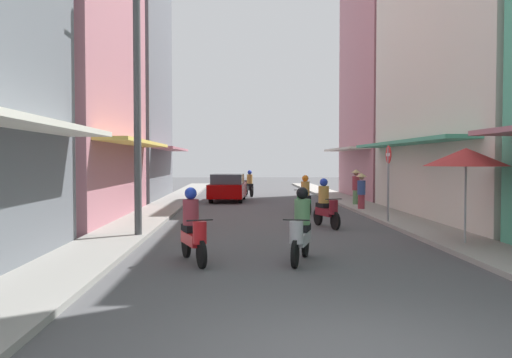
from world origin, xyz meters
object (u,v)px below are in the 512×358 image
at_px(motorbike_maroon, 326,206).
at_px(motorbike_green, 304,197).
at_px(motorbike_black, 249,185).
at_px(motorbike_silver, 301,229).
at_px(pedestrian_far, 361,190).
at_px(street_sign_no_entry, 388,174).
at_px(motorbike_red, 193,229).
at_px(pedestrian_midway, 356,186).
at_px(vendor_umbrella, 466,157).
at_px(utility_pole, 137,92).
at_px(parked_car, 228,187).

bearing_deg(motorbike_maroon, motorbike_green, 92.57).
distance_m(motorbike_black, motorbike_silver, 20.24).
bearing_deg(pedestrian_far, street_sign_no_entry, -92.38).
distance_m(motorbike_red, pedestrian_midway, 14.45).
bearing_deg(vendor_umbrella, pedestrian_midway, 90.57).
distance_m(motorbike_maroon, motorbike_red, 6.73).
xyz_separation_m(motorbike_red, street_sign_no_entry, (5.97, 6.18, 1.01)).
bearing_deg(motorbike_silver, motorbike_black, 91.86).
relative_size(motorbike_silver, utility_pole, 0.22).
distance_m(motorbike_maroon, vendor_umbrella, 5.05).
height_order(motorbike_black, vendor_umbrella, vendor_umbrella).
distance_m(motorbike_red, pedestrian_far, 12.33).
relative_size(motorbike_green, parked_car, 0.43).
distance_m(motorbike_red, motorbike_green, 10.30).
bearing_deg(vendor_umbrella, street_sign_no_entry, 97.37).
xyz_separation_m(motorbike_red, utility_pole, (-1.79, 3.35, 3.31)).
xyz_separation_m(motorbike_black, utility_pole, (-3.41, -16.86, 3.31)).
distance_m(motorbike_silver, vendor_umbrella, 4.84).
relative_size(motorbike_green, street_sign_no_entry, 0.68).
bearing_deg(motorbike_black, motorbike_silver, -88.14).
height_order(motorbike_silver, parked_car, motorbike_silver).
xyz_separation_m(motorbike_silver, parked_car, (-1.85, 16.43, 0.04)).
height_order(motorbike_green, pedestrian_far, pedestrian_far).
height_order(utility_pole, street_sign_no_entry, utility_pole).
xyz_separation_m(motorbike_maroon, pedestrian_far, (2.38, 5.10, 0.22)).
bearing_deg(utility_pole, motorbike_black, 78.57).
relative_size(motorbike_green, pedestrian_far, 1.10).
relative_size(motorbike_black, motorbike_red, 1.03).
bearing_deg(motorbike_maroon, parked_car, 107.20).
bearing_deg(utility_pole, pedestrian_far, 42.66).
relative_size(motorbike_maroon, parked_car, 0.42).
relative_size(motorbike_black, motorbike_maroon, 1.01).
xyz_separation_m(motorbike_silver, pedestrian_far, (3.88, 10.69, 0.22)).
relative_size(vendor_umbrella, utility_pole, 0.31).
bearing_deg(pedestrian_midway, utility_pole, -130.69).
bearing_deg(pedestrian_far, motorbike_black, 115.46).
xyz_separation_m(pedestrian_far, pedestrian_midway, (0.29, 2.26, 0.06)).
distance_m(motorbike_black, parked_car, 3.98).
height_order(parked_car, street_sign_no_entry, street_sign_no_entry).
xyz_separation_m(pedestrian_far, utility_pole, (-7.95, -7.33, 3.09)).
bearing_deg(parked_car, utility_pole, -99.63).
bearing_deg(motorbike_silver, utility_pole, 140.37).
xyz_separation_m(motorbike_black, motorbike_silver, (0.66, -20.23, 0.00)).
bearing_deg(motorbike_maroon, motorbike_red, -124.16).
bearing_deg(parked_car, pedestrian_midway, -30.01).
distance_m(motorbike_red, parked_car, 16.41).
bearing_deg(motorbike_black, motorbike_maroon, -81.61).
bearing_deg(pedestrian_midway, motorbike_black, 123.56).
relative_size(parked_car, pedestrian_far, 2.58).
relative_size(motorbike_red, motorbike_green, 0.96).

